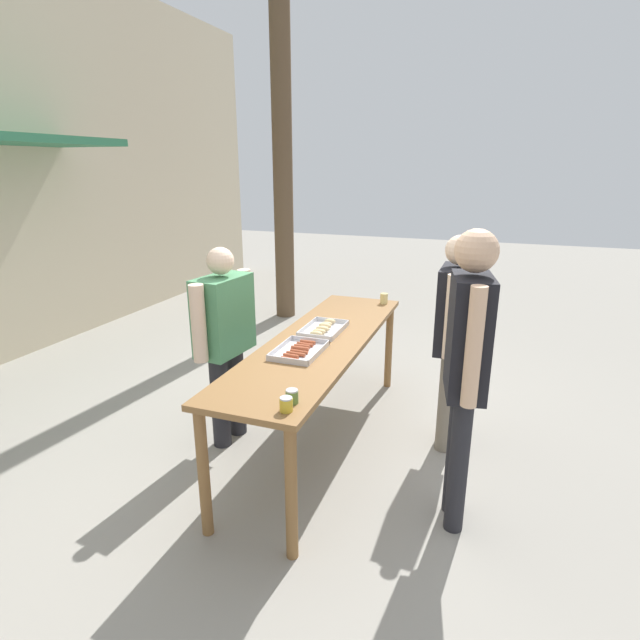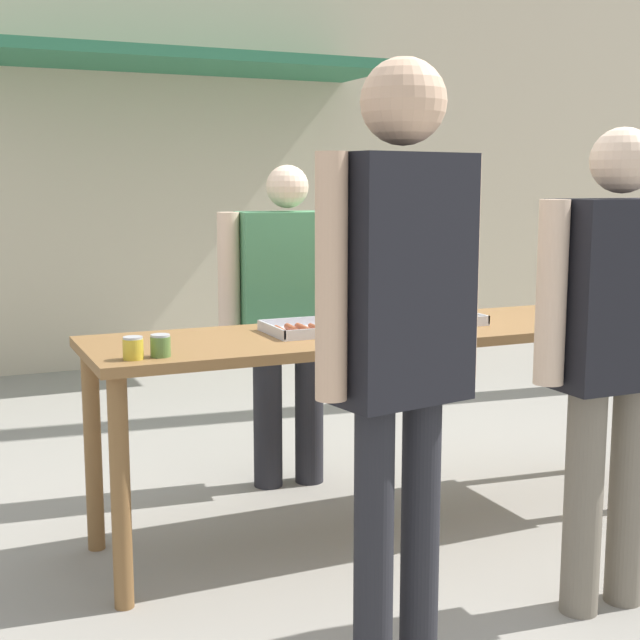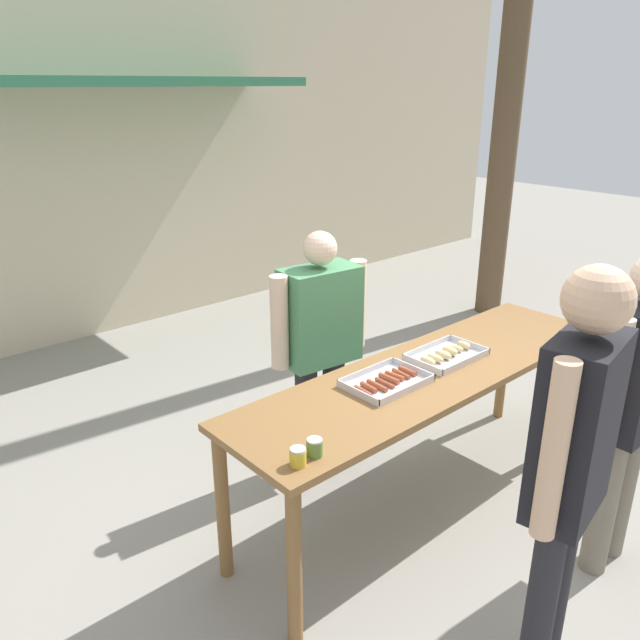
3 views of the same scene
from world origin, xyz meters
name	(u,v)px [view 1 (image 1 of 3)]	position (x,y,z in m)	size (l,w,h in m)	color
ground_plane	(320,441)	(0.00, 0.00, 0.00)	(24.00, 24.00, 0.00)	gray
serving_table	(320,351)	(0.00, 0.00, 0.78)	(2.60, 0.69, 0.89)	brown
food_tray_sausages	(299,351)	(-0.33, 0.04, 0.90)	(0.44, 0.31, 0.04)	silver
food_tray_buns	(323,329)	(0.18, 0.04, 0.91)	(0.45, 0.29, 0.06)	silver
condiment_jar_mustard	(286,404)	(-1.16, -0.23, 0.93)	(0.07, 0.07, 0.08)	gold
condiment_jar_ketchup	(292,396)	(-1.07, -0.22, 0.93)	(0.07, 0.07, 0.08)	#567A38
beer_cup	(384,298)	(1.16, -0.23, 0.94)	(0.07, 0.07, 0.10)	#DBC67A
person_server_behind_table	(225,332)	(-0.21, 0.71, 0.93)	(0.69, 0.31, 1.58)	#232328
person_customer_holding_hotdog	(467,355)	(-0.59, -1.11, 1.12)	(0.55, 0.28, 1.84)	#232328
person_customer_with_cup	(454,326)	(0.33, -0.96, 0.99)	(0.64, 0.24, 1.68)	#756B5B
utility_pole	(281,88)	(3.19, 1.71, 3.12)	(1.10, 0.27, 6.14)	brown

